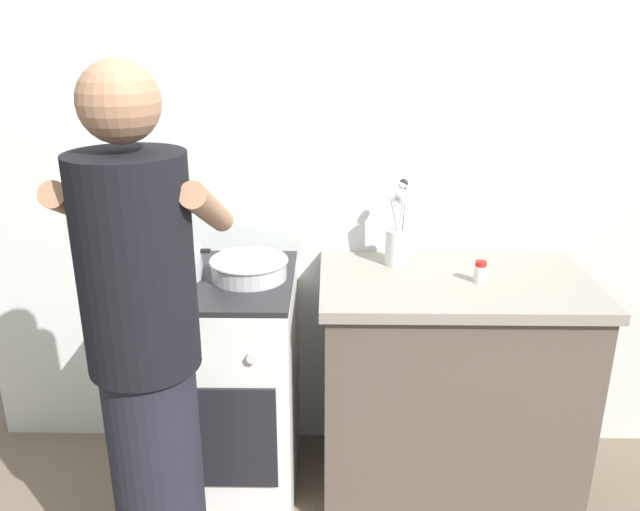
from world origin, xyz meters
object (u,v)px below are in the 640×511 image
at_px(utensil_crock, 399,239).
at_px(person, 148,376).
at_px(mixing_bowl, 249,267).
at_px(spice_bottle, 480,272).
at_px(pot, 172,263).
at_px(stove_range, 218,385).

height_order(utensil_crock, person, person).
distance_m(mixing_bowl, person, 0.67).
bearing_deg(mixing_bowl, spice_bottle, -1.92).
relative_size(pot, utensil_crock, 0.84).
xyz_separation_m(pot, spice_bottle, (1.12, -0.03, -0.02)).
bearing_deg(spice_bottle, person, -150.00).
distance_m(stove_range, utensil_crock, 0.91).
bearing_deg(pot, stove_range, -0.94).
relative_size(mixing_bowl, person, 0.17).
height_order(pot, person, person).
distance_m(utensil_crock, spice_bottle, 0.34).
height_order(stove_range, spice_bottle, spice_bottle).
height_order(stove_range, pot, pot).
distance_m(mixing_bowl, utensil_crock, 0.58).
bearing_deg(utensil_crock, pot, -169.62).
relative_size(utensil_crock, person, 0.20).
bearing_deg(utensil_crock, spice_bottle, -32.91).
xyz_separation_m(stove_range, mixing_bowl, (0.14, 0.00, 0.49)).
bearing_deg(pot, spice_bottle, -1.34).
relative_size(pot, mixing_bowl, 0.98).
bearing_deg(stove_range, mixing_bowl, 1.73).
distance_m(pot, person, 0.64).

